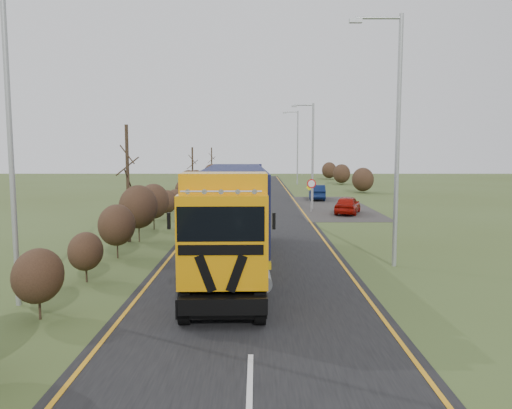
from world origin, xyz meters
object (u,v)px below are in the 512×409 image
at_px(car_red_hatchback, 348,205).
at_px(streetlight_near, 395,129).
at_px(car_blue_sedan, 317,192).
at_px(lorry, 233,210).
at_px(speed_sign, 311,189).

relative_size(car_red_hatchback, streetlight_near, 0.39).
xyz_separation_m(car_red_hatchback, car_blue_sedan, (-1.00, 10.86, 0.04)).
relative_size(lorry, speed_sign, 5.83).
height_order(streetlight_near, speed_sign, streetlight_near).
xyz_separation_m(lorry, speed_sign, (5.16, 18.41, -0.53)).
distance_m(lorry, car_blue_sedan, 28.75).
bearing_deg(streetlight_near, lorry, -178.09).
relative_size(car_red_hatchback, speed_sign, 1.56).
height_order(lorry, car_red_hatchback, lorry).
bearing_deg(car_red_hatchback, car_blue_sedan, -66.55).
height_order(lorry, streetlight_near, streetlight_near).
relative_size(car_blue_sedan, streetlight_near, 0.43).
xyz_separation_m(car_red_hatchback, streetlight_near, (-1.27, -16.83, 4.90)).
distance_m(car_red_hatchback, streetlight_near, 17.58).
relative_size(car_blue_sedan, speed_sign, 1.71).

